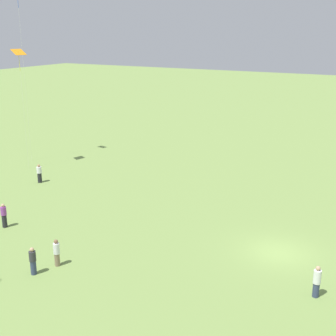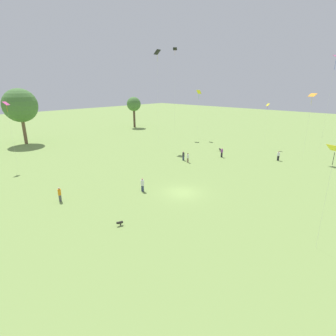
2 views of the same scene
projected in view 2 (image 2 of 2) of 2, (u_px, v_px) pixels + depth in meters
name	position (u px, v px, depth m)	size (l,w,h in m)	color
ground_plane	(182.00, 193.00, 33.07)	(240.00, 240.00, 0.00)	#7A994C
tree_1	(20.00, 106.00, 57.95)	(7.35, 7.35, 12.31)	brown
tree_2	(134.00, 104.00, 81.59)	(4.32, 4.32, 9.40)	brown
person_0	(222.00, 153.00, 48.95)	(0.56, 0.56, 1.76)	#232328
person_1	(60.00, 194.00, 30.32)	(0.36, 0.36, 1.75)	#4C4C51
person_2	(278.00, 156.00, 46.78)	(0.46, 0.46, 1.71)	#232328
person_3	(183.00, 156.00, 46.93)	(0.40, 0.40, 1.67)	#333D5B
person_4	(188.00, 158.00, 45.65)	(0.45, 0.45, 1.68)	#847056
person_5	(142.00, 185.00, 33.22)	(0.56, 0.56, 1.77)	#333D5B
kite_0	(7.00, 106.00, 40.44)	(1.12, 1.10, 10.52)	#E54C99
kite_1	(175.00, 54.00, 64.92)	(1.25, 1.28, 21.74)	black
kite_2	(268.00, 107.00, 54.67)	(0.76, 0.82, 9.28)	yellow
kite_3	(335.00, 151.00, 19.37)	(1.12, 1.23, 8.82)	yellow
kite_4	(157.00, 55.00, 52.47)	(1.38, 1.07, 19.69)	black
kite_5	(312.00, 97.00, 44.79)	(1.25, 1.33, 11.60)	orange
kite_6	(336.00, 62.00, 42.88)	(1.21, 1.11, 17.65)	#E54C99
kite_7	(199.00, 93.00, 63.47)	(0.70, 1.11, 11.78)	yellow
dog_0	(120.00, 223.00, 25.21)	(0.66, 0.40, 0.48)	black
dog_1	(220.00, 149.00, 53.65)	(0.71, 0.79, 0.56)	black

